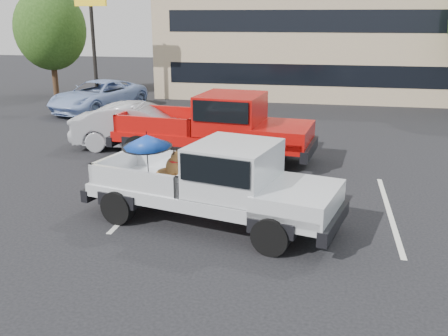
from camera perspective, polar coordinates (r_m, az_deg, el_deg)
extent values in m
plane|color=black|center=(10.61, 3.17, -7.79)|extent=(90.00, 90.00, 0.00)
cube|color=silver|center=(13.11, -8.63, -3.01)|extent=(0.12, 5.00, 0.01)
cube|color=silver|center=(12.48, 18.36, -4.76)|extent=(0.12, 5.00, 0.01)
cube|color=tan|center=(30.59, 13.04, 13.85)|extent=(20.00, 8.00, 6.00)
cube|color=black|center=(26.74, 12.99, 10.24)|extent=(18.00, 0.08, 1.10)
cube|color=black|center=(26.58, 13.39, 16.02)|extent=(18.00, 0.08, 1.10)
cylinder|color=black|center=(26.17, -14.66, 13.29)|extent=(0.18, 0.18, 6.00)
cylinder|color=#332114|center=(30.83, -18.78, 10.07)|extent=(0.32, 0.32, 2.42)
ellipsoid|color=#1F4112|center=(30.67, -19.24, 14.76)|extent=(3.96, 3.96, 4.55)
cylinder|color=#332114|center=(34.00, 19.63, 10.93)|extent=(0.32, 0.32, 2.86)
ellipsoid|color=#1F4112|center=(33.87, 20.15, 15.95)|extent=(4.68, 4.68, 5.38)
cylinder|color=black|center=(11.34, -12.02, -4.40)|extent=(0.80, 0.45, 0.76)
cylinder|color=black|center=(12.76, -7.10, -1.72)|extent=(0.80, 0.45, 0.76)
cylinder|color=black|center=(9.73, 5.39, -7.76)|extent=(0.80, 0.45, 0.76)
cylinder|color=black|center=(11.35, 8.56, -4.18)|extent=(0.80, 0.45, 0.76)
cube|color=silver|center=(11.04, -1.51, -2.99)|extent=(5.69, 3.13, 0.28)
cube|color=silver|center=(10.28, 8.53, -3.47)|extent=(1.91, 2.22, 0.46)
cube|color=black|center=(10.26, 12.47, -6.04)|extent=(0.66, 1.95, 0.30)
cube|color=black|center=(12.51, -12.86, -1.83)|extent=(0.64, 1.95, 0.28)
cube|color=silver|center=(10.60, 1.13, 0.03)|extent=(2.04, 2.18, 1.05)
cube|color=black|center=(10.55, 1.13, 1.07)|extent=(1.91, 2.24, 0.55)
cube|color=black|center=(11.71, -7.88, -1.67)|extent=(2.67, 2.33, 0.10)
cube|color=silver|center=(12.32, -5.76, 0.82)|extent=(2.26, 0.64, 0.50)
cube|color=silver|center=(10.93, -10.39, -1.49)|extent=(2.26, 0.64, 0.50)
cube|color=silver|center=(12.23, -12.28, 0.39)|extent=(0.53, 1.81, 0.50)
cube|color=silver|center=(11.08, -3.14, -0.98)|extent=(0.53, 1.81, 0.50)
ellipsoid|color=brown|center=(11.49, -6.61, -0.82)|extent=(0.60, 0.54, 0.34)
cylinder|color=brown|center=(11.29, -5.62, -1.33)|extent=(0.07, 0.07, 0.26)
cylinder|color=brown|center=(11.43, -5.19, -1.09)|extent=(0.07, 0.07, 0.26)
ellipsoid|color=brown|center=(11.33, -5.86, 0.09)|extent=(0.38, 0.36, 0.46)
cylinder|color=red|center=(11.28, -5.79, 0.80)|extent=(0.22, 0.22, 0.04)
sphere|color=brown|center=(11.22, -5.48, 1.28)|extent=(0.25, 0.25, 0.25)
cone|color=black|center=(11.15, -4.86, 1.10)|extent=(0.19, 0.15, 0.12)
cone|color=black|center=(11.14, -5.76, 1.85)|extent=(0.09, 0.09, 0.13)
cone|color=black|center=(11.25, -5.42, 2.01)|extent=(0.09, 0.09, 0.13)
cylinder|color=brown|center=(11.62, -7.40, -1.20)|extent=(0.30, 0.05, 0.10)
cylinder|color=black|center=(11.08, -8.68, 0.34)|extent=(0.02, 0.10, 1.05)
cone|color=#123A9F|center=(10.94, -8.81, 3.08)|extent=(1.10, 1.12, 0.36)
cylinder|color=black|center=(10.90, -8.85, 3.89)|extent=(0.02, 0.02, 0.10)
cylinder|color=black|center=(10.97, -8.78, 2.42)|extent=(1.10, 1.10, 0.09)
cylinder|color=black|center=(15.99, -9.72, 2.21)|extent=(0.89, 0.41, 0.86)
cylinder|color=black|center=(17.82, -6.66, 3.86)|extent=(0.89, 0.41, 0.86)
cylinder|color=black|center=(14.61, 4.71, 0.99)|extent=(0.89, 0.41, 0.86)
cylinder|color=black|center=(16.59, 6.36, 2.89)|extent=(0.89, 0.41, 0.86)
cube|color=#B60D0A|center=(16.03, -1.35, 3.71)|extent=(6.33, 2.84, 0.32)
cube|color=#B60D0A|center=(15.41, 6.68, 3.96)|extent=(1.93, 2.36, 0.52)
cube|color=black|center=(15.37, 9.74, 2.14)|extent=(0.47, 2.24, 0.34)
cube|color=black|center=(17.33, -11.19, 3.74)|extent=(0.45, 2.24, 0.32)
cube|color=#B60D0A|center=(15.68, 0.80, 6.30)|extent=(2.09, 2.29, 1.19)
cube|color=black|center=(15.64, 0.81, 7.12)|extent=(1.94, 2.38, 0.63)
cube|color=black|center=(16.62, -6.75, 4.31)|extent=(2.83, 2.37, 0.11)
cube|color=#B60D0A|center=(17.43, -5.45, 6.09)|extent=(2.61, 0.40, 0.57)
cube|color=#B60D0A|center=(15.67, -8.28, 4.76)|extent=(2.61, 0.40, 0.57)
cube|color=#B60D0A|center=(17.10, -10.63, 5.66)|extent=(0.34, 2.09, 0.57)
cube|color=#B60D0A|center=(16.08, -2.71, 5.22)|extent=(0.34, 2.09, 0.57)
imported|color=#A3A5AA|center=(17.58, -9.42, 4.70)|extent=(4.84, 2.12, 1.55)
imported|color=#93ACDC|center=(25.15, -14.18, 7.98)|extent=(3.82, 5.74, 1.47)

